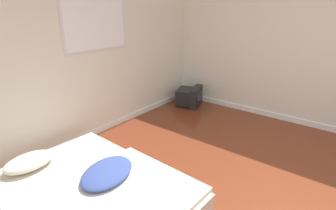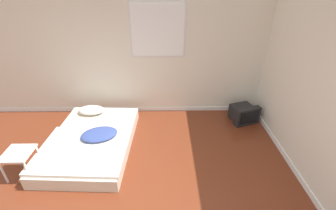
{
  "view_description": "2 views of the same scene",
  "coord_description": "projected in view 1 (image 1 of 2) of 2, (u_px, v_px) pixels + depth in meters",
  "views": [
    {
      "loc": [
        -1.94,
        -0.22,
        1.87
      ],
      "look_at": [
        0.77,
        1.87,
        0.57
      ],
      "focal_mm": 28.0,
      "sensor_mm": 36.0,
      "label": 1
    },
    {
      "loc": [
        0.58,
        -1.5,
        2.69
      ],
      "look_at": [
        0.63,
        2.05,
        0.63
      ],
      "focal_mm": 24.0,
      "sensor_mm": 36.0,
      "label": 2
    }
  ],
  "objects": [
    {
      "name": "mattress_bed",
      "position": [
        92.0,
        194.0,
        2.57
      ],
      "size": [
        1.47,
        2.04,
        0.36
      ],
      "color": "beige",
      "rests_on": "ground_plane"
    },
    {
      "name": "wall_back",
      "position": [
        70.0,
        52.0,
        3.45
      ],
      "size": [
        7.61,
        0.08,
        2.6
      ],
      "color": "silver",
      "rests_on": "ground_plane"
    },
    {
      "name": "crt_tv",
      "position": [
        190.0,
        97.0,
        5.2
      ],
      "size": [
        0.59,
        0.56,
        0.38
      ],
      "color": "black",
      "rests_on": "ground_plane"
    }
  ]
}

